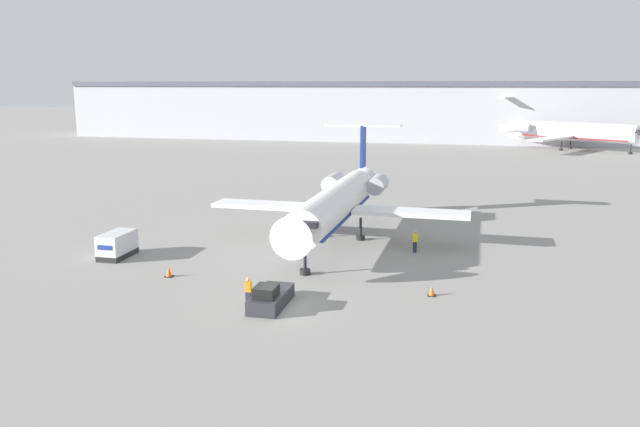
{
  "coord_description": "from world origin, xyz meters",
  "views": [
    {
      "loc": [
        11.28,
        -35.19,
        13.79
      ],
      "look_at": [
        0.0,
        12.54,
        3.55
      ],
      "focal_mm": 35.0,
      "sensor_mm": 36.0,
      "label": 1
    }
  ],
  "objects_px": {
    "airplane_main": "(338,201)",
    "pushback_tug": "(270,297)",
    "traffic_cone_right": "(432,291)",
    "traffic_cone_left": "(169,272)",
    "worker_near_tug": "(248,290)",
    "luggage_cart": "(117,245)",
    "worker_by_wing": "(415,241)",
    "airplane_parked_far_left": "(571,132)"
  },
  "relations": [
    {
      "from": "airplane_parked_far_left",
      "to": "worker_by_wing",
      "type": "bearing_deg",
      "value": -105.58
    },
    {
      "from": "airplane_main",
      "to": "traffic_cone_left",
      "type": "bearing_deg",
      "value": -126.01
    },
    {
      "from": "airplane_main",
      "to": "airplane_parked_far_left",
      "type": "xyz_separation_m",
      "value": [
        32.25,
        87.62,
        0.3
      ]
    },
    {
      "from": "traffic_cone_right",
      "to": "traffic_cone_left",
      "type": "bearing_deg",
      "value": -179.42
    },
    {
      "from": "luggage_cart",
      "to": "worker_near_tug",
      "type": "xyz_separation_m",
      "value": [
        14.1,
        -8.13,
        -0.06
      ]
    },
    {
      "from": "pushback_tug",
      "to": "worker_near_tug",
      "type": "relative_size",
      "value": 2.42
    },
    {
      "from": "worker_near_tug",
      "to": "traffic_cone_right",
      "type": "xyz_separation_m",
      "value": [
        11.24,
        4.46,
        -0.63
      ]
    },
    {
      "from": "worker_by_wing",
      "to": "traffic_cone_left",
      "type": "distance_m",
      "value": 20.1
    },
    {
      "from": "worker_by_wing",
      "to": "traffic_cone_right",
      "type": "bearing_deg",
      "value": -79.36
    },
    {
      "from": "worker_near_tug",
      "to": "airplane_parked_far_left",
      "type": "relative_size",
      "value": 0.06
    },
    {
      "from": "pushback_tug",
      "to": "airplane_parked_far_left",
      "type": "xyz_separation_m",
      "value": [
        32.91,
        105.22,
        3.29
      ]
    },
    {
      "from": "worker_near_tug",
      "to": "traffic_cone_left",
      "type": "xyz_separation_m",
      "value": [
        -7.65,
        4.27,
        -0.61
      ]
    },
    {
      "from": "traffic_cone_left",
      "to": "traffic_cone_right",
      "type": "xyz_separation_m",
      "value": [
        18.88,
        0.19,
        -0.02
      ]
    },
    {
      "from": "worker_near_tug",
      "to": "traffic_cone_right",
      "type": "relative_size",
      "value": 2.62
    },
    {
      "from": "traffic_cone_left",
      "to": "traffic_cone_right",
      "type": "height_order",
      "value": "traffic_cone_left"
    },
    {
      "from": "luggage_cart",
      "to": "traffic_cone_left",
      "type": "bearing_deg",
      "value": -30.88
    },
    {
      "from": "pushback_tug",
      "to": "worker_by_wing",
      "type": "relative_size",
      "value": 2.35
    },
    {
      "from": "luggage_cart",
      "to": "traffic_cone_left",
      "type": "relative_size",
      "value": 4.8
    },
    {
      "from": "traffic_cone_left",
      "to": "airplane_parked_far_left",
      "type": "relative_size",
      "value": 0.02
    },
    {
      "from": "pushback_tug",
      "to": "traffic_cone_left",
      "type": "relative_size",
      "value": 5.93
    },
    {
      "from": "pushback_tug",
      "to": "traffic_cone_left",
      "type": "distance_m",
      "value": 10.01
    },
    {
      "from": "luggage_cart",
      "to": "worker_near_tug",
      "type": "distance_m",
      "value": 16.28
    },
    {
      "from": "traffic_cone_right",
      "to": "luggage_cart",
      "type": "bearing_deg",
      "value": 171.77
    },
    {
      "from": "luggage_cart",
      "to": "airplane_main",
      "type": "bearing_deg",
      "value": 30.53
    },
    {
      "from": "airplane_main",
      "to": "airplane_parked_far_left",
      "type": "bearing_deg",
      "value": 69.79
    },
    {
      "from": "pushback_tug",
      "to": "worker_by_wing",
      "type": "distance_m",
      "value": 16.99
    },
    {
      "from": "airplane_main",
      "to": "worker_near_tug",
      "type": "xyz_separation_m",
      "value": [
        -2.1,
        -17.69,
        -2.61
      ]
    },
    {
      "from": "airplane_main",
      "to": "luggage_cart",
      "type": "relative_size",
      "value": 7.6
    },
    {
      "from": "traffic_cone_left",
      "to": "airplane_parked_far_left",
      "type": "xyz_separation_m",
      "value": [
        42.0,
        101.03,
        3.52
      ]
    },
    {
      "from": "luggage_cart",
      "to": "airplane_parked_far_left",
      "type": "xyz_separation_m",
      "value": [
        48.45,
        97.17,
        2.85
      ]
    },
    {
      "from": "airplane_main",
      "to": "traffic_cone_right",
      "type": "relative_size",
      "value": 39.03
    },
    {
      "from": "luggage_cart",
      "to": "traffic_cone_left",
      "type": "distance_m",
      "value": 7.55
    },
    {
      "from": "airplane_main",
      "to": "traffic_cone_left",
      "type": "distance_m",
      "value": 16.89
    },
    {
      "from": "worker_near_tug",
      "to": "airplane_parked_far_left",
      "type": "bearing_deg",
      "value": 71.93
    },
    {
      "from": "airplane_main",
      "to": "pushback_tug",
      "type": "bearing_deg",
      "value": -92.15
    },
    {
      "from": "airplane_main",
      "to": "traffic_cone_right",
      "type": "distance_m",
      "value": 16.4
    },
    {
      "from": "worker_near_tug",
      "to": "airplane_parked_far_left",
      "type": "xyz_separation_m",
      "value": [
        34.35,
        105.3,
        2.92
      ]
    },
    {
      "from": "traffic_cone_left",
      "to": "airplane_parked_far_left",
      "type": "distance_m",
      "value": 109.47
    },
    {
      "from": "airplane_main",
      "to": "airplane_parked_far_left",
      "type": "height_order",
      "value": "airplane_parked_far_left"
    },
    {
      "from": "worker_by_wing",
      "to": "airplane_parked_far_left",
      "type": "relative_size",
      "value": 0.06
    },
    {
      "from": "pushback_tug",
      "to": "airplane_parked_far_left",
      "type": "height_order",
      "value": "airplane_parked_far_left"
    },
    {
      "from": "airplane_main",
      "to": "pushback_tug",
      "type": "xyz_separation_m",
      "value": [
        -0.66,
        -17.6,
        -2.99
      ]
    }
  ]
}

